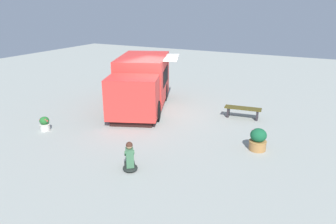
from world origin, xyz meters
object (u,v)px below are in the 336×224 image
(food_truck, at_px, (141,84))
(plaza_bench, at_px, (243,110))
(planter_flowering_far, at_px, (45,124))
(person_customer, at_px, (130,159))
(planter_flowering_near, at_px, (258,140))

(food_truck, bearing_deg, plaza_bench, -81.84)
(plaza_bench, bearing_deg, food_truck, 98.16)
(food_truck, height_order, planter_flowering_far, food_truck)
(planter_flowering_far, bearing_deg, plaza_bench, -53.02)
(person_customer, xyz_separation_m, planter_flowering_near, (3.09, -3.07, 0.03))
(food_truck, height_order, person_customer, food_truck)
(person_customer, height_order, planter_flowering_far, person_customer)
(planter_flowering_near, height_order, planter_flowering_far, planter_flowering_near)
(food_truck, height_order, plaza_bench, food_truck)
(planter_flowering_far, relative_size, plaza_bench, 0.35)
(food_truck, height_order, planter_flowering_near, food_truck)
(food_truck, relative_size, plaza_bench, 3.60)
(person_customer, relative_size, planter_flowering_near, 1.18)
(planter_flowering_far, bearing_deg, planter_flowering_near, -75.75)
(planter_flowering_near, xyz_separation_m, plaza_bench, (2.91, 1.27, -0.01))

